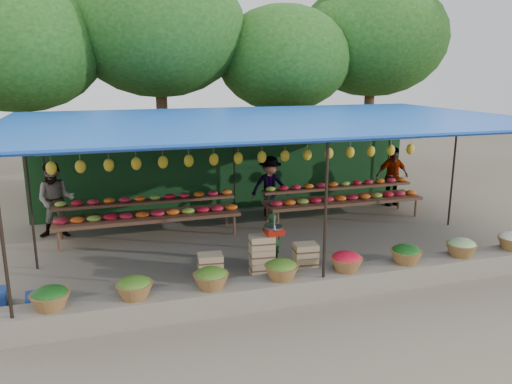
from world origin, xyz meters
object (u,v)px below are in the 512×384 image
object	(u,v)px
vendor_seated	(272,237)
blue_crate_front	(44,302)
crate_counter	(261,259)
weighing_scale	(274,230)

from	to	relation	value
vendor_seated	blue_crate_front	size ratio (longest dim) A/B	1.97
crate_counter	blue_crate_front	distance (m)	3.83
vendor_seated	blue_crate_front	world-z (taller)	vendor_seated
crate_counter	blue_crate_front	xyz separation A→B (m)	(-3.80, -0.41, -0.15)
weighing_scale	blue_crate_front	distance (m)	4.16
crate_counter	blue_crate_front	size ratio (longest dim) A/B	4.48
weighing_scale	blue_crate_front	xyz separation A→B (m)	(-4.08, -0.41, -0.70)
blue_crate_front	weighing_scale	bearing A→B (deg)	-0.37
crate_counter	vendor_seated	xyz separation A→B (m)	(0.41, 0.55, 0.21)
crate_counter	vendor_seated	distance (m)	0.72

